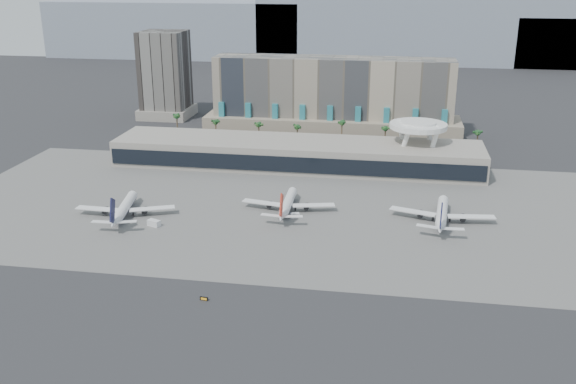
% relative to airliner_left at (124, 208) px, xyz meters
% --- Properties ---
extents(ground, '(900.00, 900.00, 0.00)m').
position_rel_airliner_left_xyz_m(ground, '(53.79, -35.98, -3.35)').
color(ground, '#232326').
rests_on(ground, ground).
extents(apron_pad, '(260.00, 130.00, 0.06)m').
position_rel_airliner_left_xyz_m(apron_pad, '(53.79, 19.02, -3.32)').
color(apron_pad, '#5B5B59').
rests_on(apron_pad, ground).
extents(mountain_ridge, '(680.00, 60.00, 70.00)m').
position_rel_airliner_left_xyz_m(mountain_ridge, '(81.66, 434.02, 26.54)').
color(mountain_ridge, gray).
rests_on(mountain_ridge, ground).
extents(hotel, '(140.00, 30.00, 42.00)m').
position_rel_airliner_left_xyz_m(hotel, '(63.79, 138.43, 13.45)').
color(hotel, tan).
rests_on(hotel, ground).
extents(office_tower, '(30.00, 30.00, 52.00)m').
position_rel_airliner_left_xyz_m(office_tower, '(-41.21, 164.02, 19.58)').
color(office_tower, black).
rests_on(office_tower, ground).
extents(terminal, '(170.00, 32.50, 14.50)m').
position_rel_airliner_left_xyz_m(terminal, '(53.79, 73.86, 3.16)').
color(terminal, '#A49B90').
rests_on(terminal, ground).
extents(saucer_structure, '(26.00, 26.00, 21.89)m').
position_rel_airliner_left_xyz_m(saucer_structure, '(108.79, 80.02, 15.10)').
color(saucer_structure, white).
rests_on(saucer_structure, ground).
extents(palm_row, '(157.80, 2.80, 13.10)m').
position_rel_airliner_left_xyz_m(palm_row, '(60.79, 109.02, 7.14)').
color(palm_row, brown).
rests_on(palm_row, ground).
extents(airliner_left, '(36.86, 38.26, 13.30)m').
position_rel_airliner_left_xyz_m(airliner_left, '(0.00, 0.00, 0.00)').
color(airliner_left, white).
rests_on(airliner_left, ground).
extents(airliner_centre, '(36.11, 37.16, 12.83)m').
position_rel_airliner_left_xyz_m(airliner_centre, '(59.31, 15.30, -0.12)').
color(airliner_centre, white).
rests_on(airliner_centre, ground).
extents(airliner_right, '(38.18, 39.45, 13.62)m').
position_rel_airliner_left_xyz_m(airliner_right, '(116.64, 13.63, 0.08)').
color(airliner_right, white).
rests_on(airliner_right, ground).
extents(service_vehicle_a, '(5.22, 3.86, 2.30)m').
position_rel_airliner_left_xyz_m(service_vehicle_a, '(14.23, -7.44, -2.20)').
color(service_vehicle_a, silver).
rests_on(service_vehicle_a, ground).
extents(service_vehicle_b, '(3.87, 2.99, 1.76)m').
position_rel_airliner_left_xyz_m(service_vehicle_b, '(63.02, 8.98, -2.48)').
color(service_vehicle_b, silver).
rests_on(service_vehicle_b, ground).
extents(taxiway_sign, '(2.40, 0.59, 1.08)m').
position_rel_airliner_left_xyz_m(taxiway_sign, '(47.54, -57.11, -2.82)').
color(taxiway_sign, black).
rests_on(taxiway_sign, ground).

